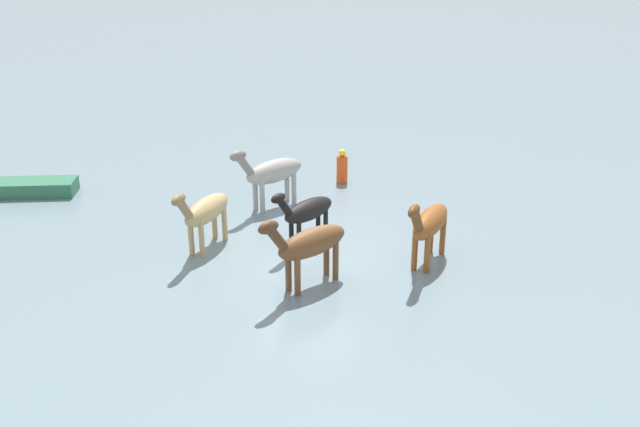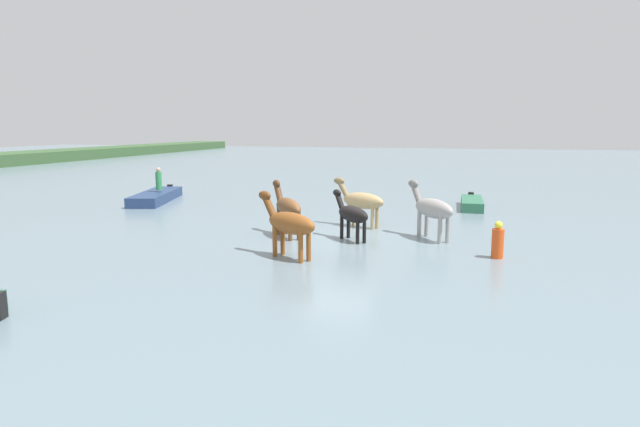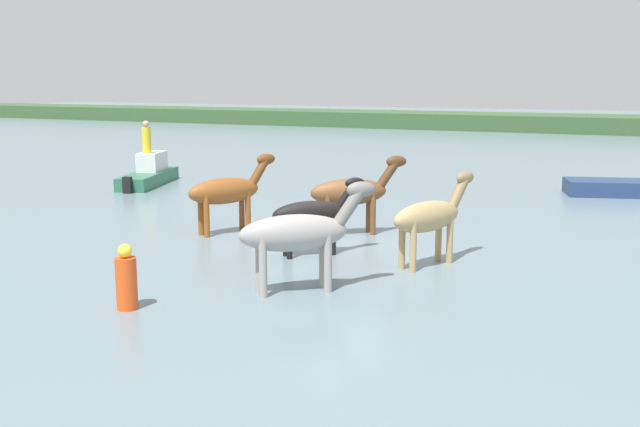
% 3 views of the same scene
% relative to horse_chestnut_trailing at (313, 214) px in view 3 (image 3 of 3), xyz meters
% --- Properties ---
extents(ground_plane, '(162.29, 162.29, 0.00)m').
position_rel_horse_chestnut_trailing_xyz_m(ground_plane, '(0.07, 0.55, -0.93)').
color(ground_plane, slate).
extents(distant_shoreline, '(146.06, 6.00, 2.40)m').
position_rel_horse_chestnut_trailing_xyz_m(distant_shoreline, '(0.07, 42.41, -0.93)').
color(distant_shoreline, '#365530').
rests_on(distant_shoreline, ground_plane).
extents(horse_chestnut_trailing, '(1.79, 1.77, 1.70)m').
position_rel_horse_chestnut_trailing_xyz_m(horse_chestnut_trailing, '(0.00, 0.00, 0.00)').
color(horse_chestnut_trailing, black).
rests_on(horse_chestnut_trailing, ground_plane).
extents(horse_lead, '(2.24, 1.96, 2.01)m').
position_rel_horse_chestnut_trailing_xyz_m(horse_lead, '(0.93, -2.68, 0.17)').
color(horse_lead, '#9E9993').
rests_on(horse_lead, ground_plane).
extents(horse_gray_outer, '(1.40, 2.36, 1.90)m').
position_rel_horse_chestnut_trailing_xyz_m(horse_gray_outer, '(2.60, 0.17, 0.11)').
color(horse_gray_outer, tan).
rests_on(horse_gray_outer, ground_plane).
extents(horse_mid_herd, '(2.20, 1.90, 1.96)m').
position_rel_horse_chestnut_trailing_xyz_m(horse_mid_herd, '(0.01, 2.36, 0.15)').
color(horse_mid_herd, brown).
rests_on(horse_mid_herd, ground_plane).
extents(horse_dun_straggler, '(1.60, 2.36, 1.95)m').
position_rel_horse_chestnut_trailing_xyz_m(horse_dun_straggler, '(-2.96, 1.29, 0.14)').
color(horse_dun_straggler, brown).
rests_on(horse_dun_straggler, ground_plane).
extents(boat_motor_center, '(2.15, 4.09, 1.32)m').
position_rel_horse_chestnut_trailing_xyz_m(boat_motor_center, '(-10.07, 7.48, -0.63)').
color(boat_motor_center, '#2D6B4C').
rests_on(boat_motor_center, ground_plane).
extents(person_watcher_seated, '(0.32, 0.32, 1.19)m').
position_rel_horse_chestnut_trailing_xyz_m(person_watcher_seated, '(-10.12, 7.51, 0.78)').
color(person_watcher_seated, yellow).
rests_on(person_watcher_seated, boat_motor_center).
extents(buoy_channel_marker, '(0.36, 0.36, 1.14)m').
position_rel_horse_chestnut_trailing_xyz_m(buoy_channel_marker, '(-1.30, -4.78, -0.42)').
color(buoy_channel_marker, '#E54C19').
rests_on(buoy_channel_marker, ground_plane).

